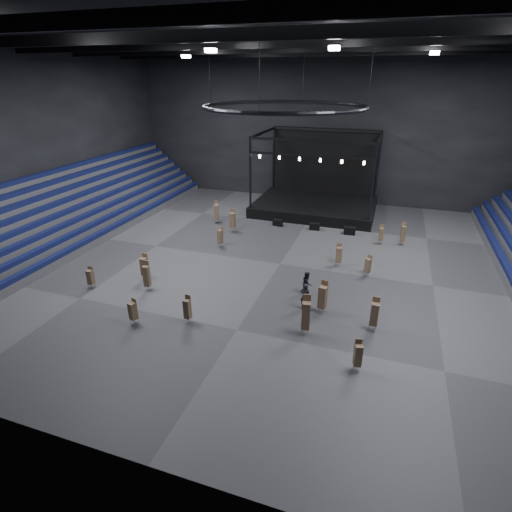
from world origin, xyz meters
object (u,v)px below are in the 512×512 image
(chair_stack_5, at_px, (233,220))
(chair_stack_14, at_px, (187,308))
(stage, at_px, (316,198))
(chair_stack_12, at_px, (339,254))
(chair_stack_9, at_px, (147,276))
(chair_stack_11, at_px, (145,266))
(chair_stack_2, at_px, (368,265))
(flight_case_left, at_px, (278,223))
(chair_stack_3, at_px, (323,297))
(chair_stack_15, at_px, (133,310))
(chair_stack_10, at_px, (381,234))
(chair_stack_13, at_px, (403,233))
(chair_stack_7, at_px, (374,313))
(chair_stack_8, at_px, (90,277))
(crew_member, at_px, (307,283))
(flight_case_mid, at_px, (315,227))
(man_center, at_px, (305,296))
(chair_stack_1, at_px, (220,236))
(chair_stack_0, at_px, (358,355))
(chair_stack_6, at_px, (306,315))
(chair_stack_4, at_px, (216,212))

(chair_stack_5, bearing_deg, chair_stack_14, -78.31)
(stage, height_order, chair_stack_12, stage)
(chair_stack_12, bearing_deg, chair_stack_9, -161.16)
(chair_stack_9, xyz_separation_m, chair_stack_14, (4.99, -2.96, -0.18))
(chair_stack_11, bearing_deg, chair_stack_2, 20.91)
(flight_case_left, relative_size, chair_stack_5, 0.42)
(chair_stack_3, bearing_deg, chair_stack_15, -143.62)
(chair_stack_10, xyz_separation_m, chair_stack_13, (1.99, 0.48, 0.14))
(stage, distance_m, chair_stack_13, 13.00)
(chair_stack_7, relative_size, chair_stack_8, 1.32)
(crew_member, bearing_deg, flight_case_mid, 5.15)
(stage, distance_m, chair_stack_15, 29.03)
(stage, height_order, man_center, stage)
(chair_stack_1, bearing_deg, chair_stack_5, 115.81)
(chair_stack_1, relative_size, chair_stack_9, 0.83)
(flight_case_mid, height_order, chair_stack_0, chair_stack_0)
(chair_stack_2, xyz_separation_m, chair_stack_14, (-10.83, -10.76, 0.07))
(chair_stack_14, bearing_deg, chair_stack_6, 12.87)
(chair_stack_4, bearing_deg, man_center, -70.76)
(crew_member, bearing_deg, chair_stack_15, 123.52)
(flight_case_left, relative_size, chair_stack_1, 0.51)
(chair_stack_1, bearing_deg, chair_stack_0, -23.50)
(crew_member, bearing_deg, chair_stack_11, 94.62)
(chair_stack_8, distance_m, chair_stack_14, 9.50)
(chair_stack_3, bearing_deg, chair_stack_14, -142.34)
(chair_stack_6, distance_m, crew_member, 5.21)
(flight_case_left, bearing_deg, stage, 67.43)
(flight_case_mid, bearing_deg, chair_stack_2, -56.33)
(chair_stack_5, distance_m, chair_stack_12, 12.68)
(chair_stack_8, bearing_deg, chair_stack_7, -0.83)
(chair_stack_6, height_order, chair_stack_10, chair_stack_6)
(chair_stack_3, distance_m, chair_stack_7, 3.64)
(stage, height_order, chair_stack_8, stage)
(chair_stack_7, distance_m, chair_stack_14, 12.18)
(chair_stack_9, bearing_deg, flight_case_mid, 52.88)
(chair_stack_1, relative_size, chair_stack_8, 1.13)
(chair_stack_9, distance_m, chair_stack_12, 16.04)
(flight_case_left, xyz_separation_m, chair_stack_4, (-6.70, -1.30, 0.96))
(chair_stack_4, distance_m, chair_stack_8, 17.16)
(chair_stack_14, height_order, crew_member, chair_stack_14)
(chair_stack_4, height_order, chair_stack_10, chair_stack_4)
(chair_stack_9, bearing_deg, chair_stack_8, -173.24)
(chair_stack_11, xyz_separation_m, chair_stack_15, (2.82, -5.75, -0.17))
(stage, xyz_separation_m, chair_stack_15, (-6.77, -28.23, -0.44))
(chair_stack_0, bearing_deg, chair_stack_13, 65.90)
(chair_stack_8, height_order, chair_stack_10, chair_stack_10)
(chair_stack_10, relative_size, man_center, 0.98)
(chair_stack_9, xyz_separation_m, chair_stack_10, (16.50, 15.26, -0.20))
(chair_stack_3, relative_size, crew_member, 1.35)
(chair_stack_11, xyz_separation_m, chair_stack_14, (6.15, -4.45, -0.13))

